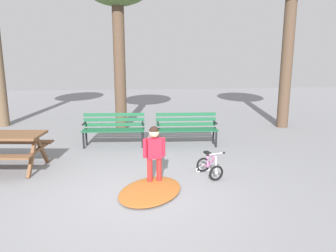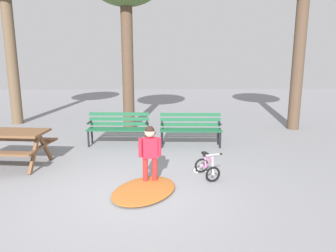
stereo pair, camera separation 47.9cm
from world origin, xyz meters
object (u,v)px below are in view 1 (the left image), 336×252
object	(u,v)px
park_bench_far_left	(114,127)
child_standing	(154,150)
park_bench_left	(186,126)
kids_bicycle	(209,166)

from	to	relation	value
park_bench_far_left	child_standing	bearing A→B (deg)	-71.87
park_bench_far_left	child_standing	xyz separation A→B (m)	(0.89, -2.73, 0.14)
park_bench_left	kids_bicycle	world-z (taller)	park_bench_left
park_bench_left	child_standing	xyz separation A→B (m)	(-1.01, -2.58, 0.14)
park_bench_far_left	kids_bicycle	size ratio (longest dim) A/B	2.61
park_bench_left	child_standing	size ratio (longest dim) A/B	1.48
park_bench_far_left	park_bench_left	world-z (taller)	same
park_bench_far_left	child_standing	distance (m)	2.88
park_bench_far_left	kids_bicycle	bearing A→B (deg)	-50.72
child_standing	kids_bicycle	distance (m)	1.22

